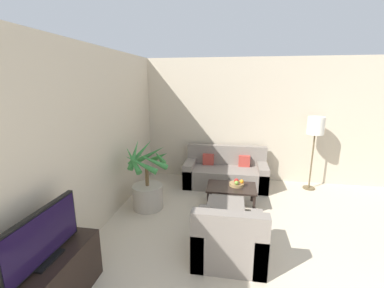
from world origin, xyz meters
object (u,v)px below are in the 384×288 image
Objects in this scene: television at (42,237)px; sofa_loveseat at (225,173)px; fruit_bowl at (237,184)px; orange_fruit at (242,181)px; coffee_table at (231,189)px; apple_red at (236,181)px; floor_lamp at (316,129)px; armchair at (229,240)px; apple_green at (237,183)px; ottoman at (225,213)px; potted_palm at (147,186)px; tv_console at (50,286)px.

sofa_loveseat is (1.55, 3.46, -0.54)m from television.
orange_fruit is at bearing -1.87° from fruit_bowl.
apple_red is at bearing 38.39° from coffee_table.
floor_lamp reaches higher than armchair.
coffee_table is 0.17m from apple_green.
fruit_bowl is 0.07m from apple_red.
ottoman is at bearing 49.66° from television.
orange_fruit is at bearing 13.16° from potted_palm.
ottoman is (1.61, 1.90, -0.64)m from television.
potted_palm is at bearing -166.84° from orange_fruit.
ottoman is (-0.26, -0.67, -0.28)m from orange_fruit.
television is 3.08m from apple_green.
potted_palm is at bearing -156.13° from floor_lamp.
coffee_table is 11.64× the size of apple_green.
armchair is (1.45, -1.13, -0.16)m from potted_palm.
orange_fruit is 1.54m from armchair.
apple_red is at bearing 86.71° from armchair.
sofa_loveseat reaches higher than apple_green.
floor_lamp reaches higher than ottoman.
apple_green is at bearing 54.37° from tv_console.
television is 0.62× the size of floor_lamp.
floor_lamp reaches higher than apple_red.
floor_lamp reaches higher than orange_fruit.
television reaches higher than sofa_loveseat.
television is at bearing -124.52° from apple_red.
apple_red is (-0.01, 0.01, 0.07)m from fruit_bowl.
potted_palm reaches higher than ottoman.
tv_console reaches higher than apple_green.
fruit_bowl is (-1.52, -0.97, -0.89)m from floor_lamp.
tv_console is 0.66× the size of sofa_loveseat.
orange_fruit is at bearing -7.20° from apple_red.
television is at bearing -147.97° from armchair.
tv_console is at bearing -114.23° from sofa_loveseat.
tv_console is at bearing -130.39° from ottoman.
floor_lamp reaches higher than television.
ottoman is at bearing -110.99° from orange_fruit.
fruit_bowl is 0.11m from orange_fruit.
fruit_bowl is 0.46× the size of ottoman.
apple_green is at bearing -91.87° from fruit_bowl.
fruit_bowl is at bearing 55.26° from tv_console.
coffee_table is (-1.61, -1.03, -0.96)m from floor_lamp.
fruit_bowl reaches higher than coffee_table.
ottoman is at bearing -105.80° from apple_green.
apple_red is at bearing -147.73° from floor_lamp.
television reaches higher than tv_console.
potted_palm is at bearing 142.10° from armchair.
apple_green is at bearing -18.38° from coffee_table.
apple_red is 0.09m from orange_fruit.
coffee_table is at bearing 56.08° from television.
sofa_loveseat is at bearing 109.76° from orange_fruit.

